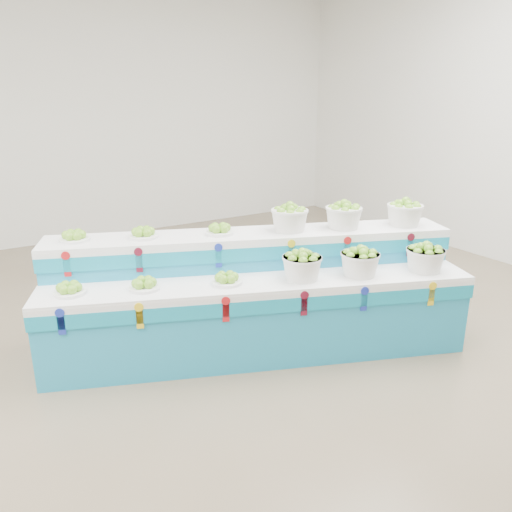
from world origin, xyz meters
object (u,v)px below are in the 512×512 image
basket_lower_left (302,265)px  basket_upper_right (405,212)px  display_stand (256,294)px  plate_upper_mid (143,232)px

basket_lower_left → basket_upper_right: 1.24m
basket_lower_left → basket_upper_right: size_ratio=1.00×
display_stand → basket_upper_right: bearing=8.7°
basket_upper_right → basket_lower_left: bearing=-179.0°
display_stand → basket_lower_left: size_ratio=10.95×
display_stand → plate_upper_mid: 1.13m
display_stand → basket_lower_left: bearing=-32.8°
basket_lower_left → basket_upper_right: (1.21, 0.02, 0.30)m
basket_lower_left → basket_upper_right: basket_upper_right is taller
display_stand → plate_upper_mid: bearing=166.6°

